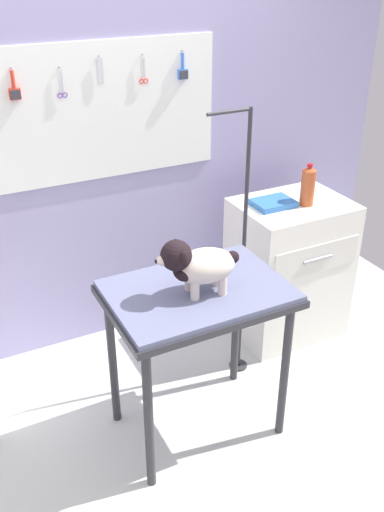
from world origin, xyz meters
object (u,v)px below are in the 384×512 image
object	(u,v)px
grooming_arm	(242,261)
dog	(197,264)
grooming_table	(198,307)
soda_bottle	(308,186)
cabinet_right	(288,268)

from	to	relation	value
grooming_arm	dog	size ratio (longest dim) A/B	4.03
grooming_table	soda_bottle	distance (m)	1.13
cabinet_right	soda_bottle	bearing A→B (deg)	-47.75
grooming_arm	dog	distance (m)	0.65
dog	soda_bottle	world-z (taller)	soda_bottle
grooming_table	soda_bottle	world-z (taller)	soda_bottle
grooming_arm	soda_bottle	bearing A→B (deg)	17.23
grooming_table	grooming_arm	xyz separation A→B (m)	(0.44, 0.32, -0.02)
grooming_table	soda_bottle	bearing A→B (deg)	26.35
grooming_table	cabinet_right	xyz separation A→B (m)	(0.94, 0.54, -0.31)
grooming_arm	cabinet_right	bearing A→B (deg)	23.96
dog	soda_bottle	distance (m)	1.14
grooming_arm	dog	bearing A→B (deg)	-142.64
soda_bottle	grooming_arm	bearing A→B (deg)	-162.77
grooming_table	grooming_arm	distance (m)	0.54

